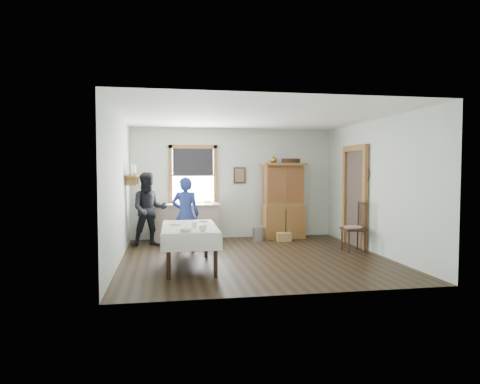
# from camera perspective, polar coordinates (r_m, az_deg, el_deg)

# --- Properties ---
(room) EXTENTS (5.01, 5.01, 2.70)m
(room) POSITION_cam_1_polar(r_m,az_deg,el_deg) (8.16, 1.90, 0.62)
(room) COLOR black
(room) RESTS_ON ground
(window) EXTENTS (1.18, 0.07, 1.48)m
(window) POSITION_cam_1_polar(r_m,az_deg,el_deg) (10.47, -6.27, 2.68)
(window) COLOR white
(window) RESTS_ON room
(doorway) EXTENTS (0.09, 1.14, 2.22)m
(doorway) POSITION_cam_1_polar(r_m,az_deg,el_deg) (9.76, 15.09, -0.20)
(doorway) COLOR #453931
(doorway) RESTS_ON room
(wall_shelf) EXTENTS (0.24, 1.00, 0.44)m
(wall_shelf) POSITION_cam_1_polar(r_m,az_deg,el_deg) (9.54, -14.15, 2.21)
(wall_shelf) COLOR #98602F
(wall_shelf) RESTS_ON room
(framed_picture) EXTENTS (0.30, 0.04, 0.40)m
(framed_picture) POSITION_cam_1_polar(r_m,az_deg,el_deg) (10.60, -0.05, 2.25)
(framed_picture) COLOR black
(framed_picture) RESTS_ON room
(rug_beater) EXTENTS (0.01, 0.27, 0.27)m
(rug_beater) POSITION_cam_1_polar(r_m,az_deg,el_deg) (9.25, 16.55, 3.07)
(rug_beater) COLOR black
(rug_beater) RESTS_ON room
(work_counter) EXTENTS (1.58, 0.70, 0.88)m
(work_counter) POSITION_cam_1_polar(r_m,az_deg,el_deg) (10.19, -7.05, -4.06)
(work_counter) COLOR tan
(work_counter) RESTS_ON room
(china_hutch) EXTENTS (1.10, 0.55, 1.85)m
(china_hutch) POSITION_cam_1_polar(r_m,az_deg,el_deg) (10.60, 5.80, -1.15)
(china_hutch) COLOR #98602F
(china_hutch) RESTS_ON room
(dining_table) EXTENTS (0.98, 1.82, 0.72)m
(dining_table) POSITION_cam_1_polar(r_m,az_deg,el_deg) (7.48, -6.76, -7.25)
(dining_table) COLOR silver
(dining_table) RESTS_ON room
(spindle_chair) EXTENTS (0.50, 0.50, 1.03)m
(spindle_chair) POSITION_cam_1_polar(r_m,az_deg,el_deg) (9.15, 14.90, -4.48)
(spindle_chair) COLOR black
(spindle_chair) RESTS_ON room
(pail) EXTENTS (0.34, 0.34, 0.31)m
(pail) POSITION_cam_1_polar(r_m,az_deg,el_deg) (10.24, 2.47, -5.61)
(pail) COLOR gray
(pail) RESTS_ON room
(wicker_basket) EXTENTS (0.34, 0.25, 0.19)m
(wicker_basket) POSITION_cam_1_polar(r_m,az_deg,el_deg) (10.22, 5.86, -5.98)
(wicker_basket) COLOR #AA794D
(wicker_basket) RESTS_ON room
(woman_blue) EXTENTS (0.58, 0.44, 1.43)m
(woman_blue) POSITION_cam_1_polar(r_m,az_deg,el_deg) (8.85, -7.29, -3.35)
(woman_blue) COLOR navy
(woman_blue) RESTS_ON room
(figure_dark) EXTENTS (0.78, 0.63, 1.51)m
(figure_dark) POSITION_cam_1_polar(r_m,az_deg,el_deg) (9.62, -12.04, -2.64)
(figure_dark) COLOR black
(figure_dark) RESTS_ON room
(table_cup_a) EXTENTS (0.16, 0.16, 0.10)m
(table_cup_a) POSITION_cam_1_polar(r_m,az_deg,el_deg) (6.75, -4.98, -4.82)
(table_cup_a) COLOR white
(table_cup_a) RESTS_ON dining_table
(table_cup_b) EXTENTS (0.11, 0.11, 0.09)m
(table_cup_b) POSITION_cam_1_polar(r_m,az_deg,el_deg) (7.17, -6.10, -4.39)
(table_cup_b) COLOR white
(table_cup_b) RESTS_ON dining_table
(table_bowl) EXTENTS (0.27, 0.27, 0.06)m
(table_bowl) POSITION_cam_1_polar(r_m,az_deg,el_deg) (6.74, -7.27, -5.03)
(table_bowl) COLOR white
(table_bowl) RESTS_ON dining_table
(counter_book) EXTENTS (0.18, 0.22, 0.02)m
(counter_book) POSITION_cam_1_polar(r_m,az_deg,el_deg) (10.04, -3.94, -1.55)
(counter_book) COLOR brown
(counter_book) RESTS_ON work_counter
(counter_bowl) EXTENTS (0.25, 0.25, 0.06)m
(counter_bowl) POSITION_cam_1_polar(r_m,az_deg,el_deg) (10.32, -4.42, -1.32)
(counter_bowl) COLOR white
(counter_bowl) RESTS_ON work_counter
(shelf_bowl) EXTENTS (0.22, 0.22, 0.05)m
(shelf_bowl) POSITION_cam_1_polar(r_m,az_deg,el_deg) (9.56, -14.14, 2.36)
(shelf_bowl) COLOR white
(shelf_bowl) RESTS_ON wall_shelf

